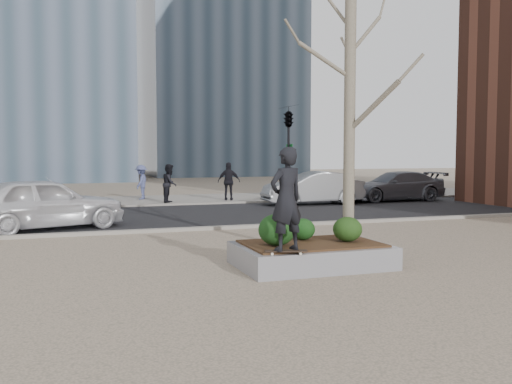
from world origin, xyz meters
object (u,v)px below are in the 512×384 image
object	(u,v)px
planter	(311,255)
police_car	(44,203)
skateboarder	(286,199)
skateboard	(286,252)

from	to	relation	value
planter	police_car	xyz separation A→B (m)	(-5.27, 7.49, 0.59)
skateboarder	skateboard	bearing A→B (deg)	180.00
planter	skateboarder	bearing A→B (deg)	-136.10
skateboard	skateboarder	bearing A→B (deg)	0.00
skateboard	police_car	world-z (taller)	police_car
skateboarder	police_car	xyz separation A→B (m)	(-4.35, 8.37, -0.66)
planter	skateboarder	world-z (taller)	skateboarder
skateboard	police_car	distance (m)	9.44
skateboard	skateboarder	size ratio (longest dim) A/B	0.41
skateboarder	police_car	distance (m)	9.45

